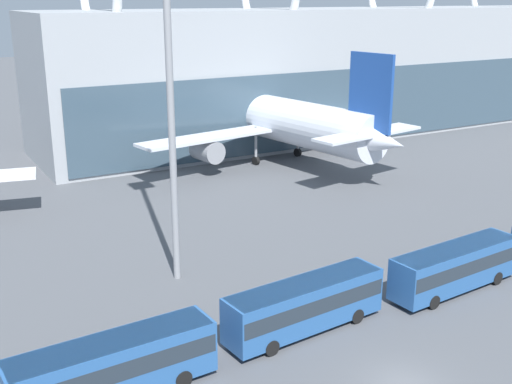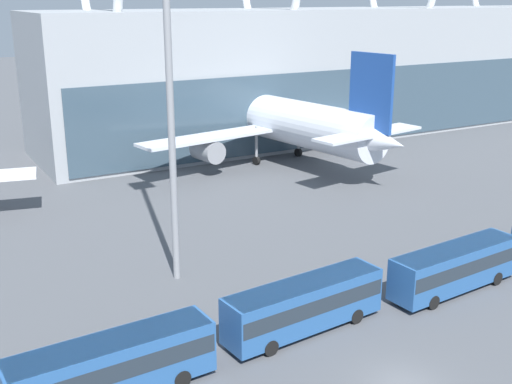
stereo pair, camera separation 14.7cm
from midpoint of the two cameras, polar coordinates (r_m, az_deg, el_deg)
The scene contains 5 objects.
terminal_building at distance 117.96m, azimuth 16.95°, elevation 11.06°, with size 140.10×18.71×29.85m.
airliner_at_gate_far at distance 83.43m, azimuth 1.57°, elevation 6.60°, with size 39.59×43.60×14.80m.
shuttle_bus_0 at distance 35.82m, azimuth -12.54°, elevation -14.70°, with size 11.29×3.09×3.35m.
shuttle_bus_1 at distance 41.25m, azimuth 4.43°, elevation -9.82°, with size 11.35×3.49×3.35m.
shuttle_bus_2 at distance 48.67m, azimuth 17.36°, elevation -6.26°, with size 11.33×3.36×3.35m.
Camera 2 is at (-22.18, -22.57, 20.55)m, focal length 45.00 mm.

